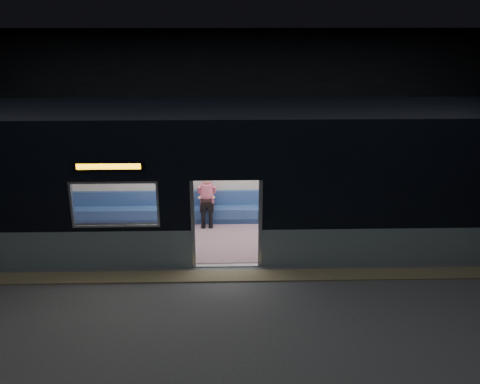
{
  "coord_description": "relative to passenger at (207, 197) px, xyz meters",
  "views": [
    {
      "loc": [
        0.03,
        -9.25,
        5.37
      ],
      "look_at": [
        0.33,
        2.3,
        1.34
      ],
      "focal_mm": 38.0,
      "sensor_mm": 36.0,
      "label": 1
    }
  ],
  "objects": [
    {
      "name": "tactile_strip",
      "position": [
        0.53,
        -3.0,
        -0.76
      ],
      "size": [
        22.8,
        0.5,
        0.03
      ],
      "primitive_type": "cube",
      "color": "#8C7F59",
      "rests_on": "station_floor"
    },
    {
      "name": "transit_map",
      "position": [
        4.27,
        0.31,
        0.71
      ],
      "size": [
        1.03,
        0.03,
        0.67
      ],
      "primitive_type": "cube",
      "color": "white",
      "rests_on": "metro_car"
    },
    {
      "name": "metro_car",
      "position": [
        0.53,
        -1.0,
        1.07
      ],
      "size": [
        18.0,
        3.04,
        3.35
      ],
      "color": "#879AA1",
      "rests_on": "station_floor"
    },
    {
      "name": "station_floor",
      "position": [
        0.53,
        -3.55,
        -0.78
      ],
      "size": [
        24.0,
        14.0,
        0.01
      ],
      "primitive_type": "cube",
      "color": "#47494C",
      "rests_on": "ground"
    },
    {
      "name": "passenger",
      "position": [
        0.0,
        0.0,
        0.0
      ],
      "size": [
        0.41,
        0.66,
        1.31
      ],
      "rotation": [
        0.0,
        0.0,
        -0.16
      ],
      "color": "black",
      "rests_on": "metro_car"
    },
    {
      "name": "handbag",
      "position": [
        -0.01,
        -0.21,
        -0.1
      ],
      "size": [
        0.31,
        0.28,
        0.14
      ],
      "primitive_type": "cube",
      "rotation": [
        0.0,
        0.0,
        -0.12
      ],
      "color": "black",
      "rests_on": "passenger"
    },
    {
      "name": "station_envelope",
      "position": [
        0.53,
        -3.55,
        2.89
      ],
      "size": [
        24.0,
        14.0,
        5.0
      ],
      "color": "black",
      "rests_on": "station_floor"
    }
  ]
}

